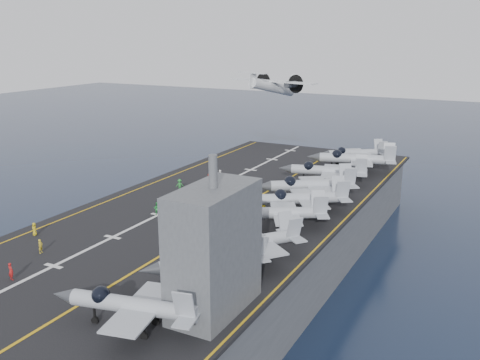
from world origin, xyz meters
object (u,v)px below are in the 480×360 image
at_px(fighter_jet_0, 134,304).
at_px(island_superstructure, 214,235).
at_px(tow_cart_a, 206,238).
at_px(transport_plane, 272,87).

bearing_deg(fighter_jet_0, island_superstructure, 55.10).
xyz_separation_m(island_superstructure, tow_cart_a, (-9.36, 13.99, -6.82)).
height_order(tow_cart_a, transport_plane, transport_plane).
bearing_deg(fighter_jet_0, tow_cart_a, 103.52).
xyz_separation_m(fighter_jet_0, tow_cart_a, (-4.90, 20.39, -1.80)).
bearing_deg(transport_plane, island_superstructure, -69.34).
xyz_separation_m(tow_cart_a, transport_plane, (-21.16, 66.98, 12.12)).
bearing_deg(island_superstructure, fighter_jet_0, -124.90).
bearing_deg(island_superstructure, tow_cart_a, 123.79).
distance_m(fighter_jet_0, tow_cart_a, 21.05).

